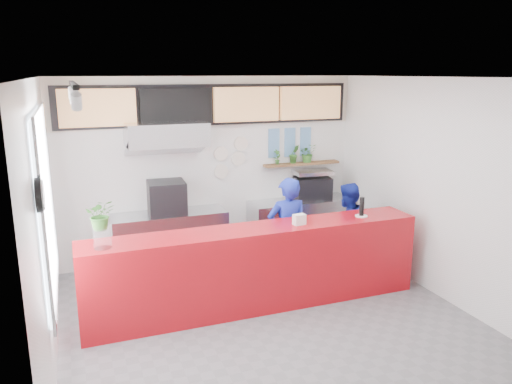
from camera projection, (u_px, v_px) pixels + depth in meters
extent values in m
plane|color=slate|center=(268.00, 319.00, 6.34)|extent=(5.00, 5.00, 0.00)
plane|color=silver|center=(270.00, 77.00, 5.64)|extent=(5.00, 5.00, 0.00)
plane|color=white|center=(212.00, 169.00, 8.26)|extent=(5.00, 0.00, 5.00)
plane|color=white|center=(44.00, 228.00, 5.13)|extent=(0.00, 5.00, 5.00)
plane|color=white|center=(437.00, 189.00, 6.85)|extent=(0.00, 5.00, 5.00)
cube|color=#A20B13|center=(257.00, 268.00, 6.57)|extent=(4.50, 0.60, 1.10)
cube|color=beige|center=(211.00, 102.00, 7.99)|extent=(5.00, 0.02, 0.80)
cube|color=#B2B5BA|center=(170.00, 240.00, 7.96)|extent=(1.80, 0.60, 0.90)
cube|color=black|center=(167.00, 197.00, 7.78)|extent=(0.60, 0.60, 0.51)
cube|color=#B2B5BA|center=(166.00, 134.00, 7.51)|extent=(1.20, 0.70, 0.35)
cube|color=#B2B5BA|center=(167.00, 147.00, 7.56)|extent=(1.20, 0.69, 0.31)
cube|color=#B2B5BA|center=(300.00, 225.00, 8.75)|extent=(1.80, 0.60, 0.90)
cube|color=black|center=(312.00, 188.00, 8.67)|extent=(0.67, 0.54, 0.39)
cube|color=#BABCC1|center=(313.00, 172.00, 8.61)|extent=(0.70, 0.52, 0.06)
cube|color=brown|center=(302.00, 164.00, 8.72)|extent=(1.40, 0.18, 0.04)
cube|color=tan|center=(98.00, 108.00, 7.30)|extent=(1.10, 0.10, 0.55)
cube|color=black|center=(176.00, 106.00, 7.70)|extent=(1.10, 0.10, 0.55)
cube|color=tan|center=(246.00, 104.00, 8.10)|extent=(1.10, 0.10, 0.55)
cube|color=tan|center=(310.00, 103.00, 8.50)|extent=(1.10, 0.10, 0.55)
cube|color=black|center=(211.00, 105.00, 7.98)|extent=(4.80, 0.04, 0.65)
cube|color=silver|center=(46.00, 202.00, 5.36)|extent=(0.04, 2.20, 1.90)
cube|color=#B2B5BA|center=(48.00, 202.00, 5.37)|extent=(0.03, 2.30, 2.00)
cylinder|color=black|center=(39.00, 195.00, 4.19)|extent=(0.05, 0.30, 0.30)
cylinder|color=white|center=(43.00, 195.00, 4.20)|extent=(0.02, 0.26, 0.26)
cube|color=black|center=(73.00, 84.00, 4.93)|extent=(0.05, 2.40, 0.04)
cylinder|color=silver|center=(221.00, 154.00, 8.23)|extent=(0.24, 0.03, 0.24)
cylinder|color=silver|center=(238.00, 159.00, 8.35)|extent=(0.24, 0.03, 0.24)
cylinder|color=silver|center=(221.00, 171.00, 8.30)|extent=(0.24, 0.03, 0.24)
cylinder|color=silver|center=(241.00, 144.00, 8.31)|extent=(0.24, 0.03, 0.24)
cube|color=#598CBF|center=(274.00, 136.00, 8.50)|extent=(0.20, 0.02, 0.25)
cube|color=#598CBF|center=(290.00, 135.00, 8.61)|extent=(0.20, 0.02, 0.25)
cube|color=#598CBF|center=(306.00, 134.00, 8.71)|extent=(0.20, 0.02, 0.25)
cube|color=#598CBF|center=(274.00, 150.00, 8.56)|extent=(0.20, 0.02, 0.25)
cube|color=#598CBF|center=(290.00, 149.00, 8.66)|extent=(0.20, 0.02, 0.25)
cube|color=#598CBF|center=(305.00, 149.00, 8.77)|extent=(0.20, 0.02, 0.25)
imported|color=navy|center=(287.00, 233.00, 7.14)|extent=(0.63, 0.44, 1.63)
imported|color=navy|center=(347.00, 228.00, 7.69)|extent=(0.87, 0.82, 1.42)
imported|color=#326A25|center=(277.00, 157.00, 8.52)|extent=(0.16, 0.13, 0.26)
imported|color=#326A25|center=(294.00, 154.00, 8.63)|extent=(0.18, 0.14, 0.32)
imported|color=#326A25|center=(308.00, 153.00, 8.71)|extent=(0.32, 0.28, 0.33)
cylinder|color=white|center=(102.00, 238.00, 5.67)|extent=(0.22, 0.22, 0.25)
imported|color=#326A25|center=(101.00, 215.00, 5.61)|extent=(0.32, 0.28, 0.35)
cube|color=white|center=(299.00, 219.00, 6.56)|extent=(0.17, 0.12, 0.14)
cylinder|color=white|center=(361.00, 216.00, 6.95)|extent=(0.23, 0.23, 0.01)
cylinder|color=black|center=(362.00, 206.00, 6.92)|extent=(0.08, 0.08, 0.26)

